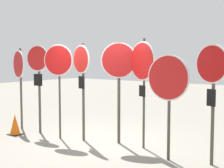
# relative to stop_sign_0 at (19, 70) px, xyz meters

# --- Properties ---
(ground_plane) EXTENTS (40.00, 40.00, 0.00)m
(ground_plane) POSITION_rel_stop_sign_0_xyz_m (2.96, 0.15, -1.78)
(ground_plane) COLOR gray
(stop_sign_0) EXTENTS (0.80, 0.27, 2.43)m
(stop_sign_0) POSITION_rel_stop_sign_0_xyz_m (0.00, 0.00, 0.00)
(stop_sign_0) COLOR #474238
(stop_sign_0) RESTS_ON ground
(stop_sign_1) EXTENTS (0.72, 0.19, 2.49)m
(stop_sign_1) POSITION_rel_stop_sign_0_xyz_m (0.87, 0.01, 0.03)
(stop_sign_1) COLOR #474238
(stop_sign_1) RESTS_ON ground
(stop_sign_2) EXTENTS (0.77, 0.31, 2.48)m
(stop_sign_2) POSITION_rel_stop_sign_0_xyz_m (1.83, -0.12, 0.14)
(stop_sign_2) COLOR #474238
(stop_sign_2) RESTS_ON ground
(stop_sign_3) EXTENTS (0.70, 0.22, 2.50)m
(stop_sign_3) POSITION_rel_stop_sign_0_xyz_m (2.44, 0.12, 0.03)
(stop_sign_3) COLOR #474238
(stop_sign_3) RESTS_ON ground
(stop_sign_4) EXTENTS (0.77, 0.47, 2.51)m
(stop_sign_4) POSITION_rel_stop_sign_0_xyz_m (3.37, 0.44, 0.05)
(stop_sign_4) COLOR #474238
(stop_sign_4) RESTS_ON ground
(stop_sign_5) EXTENTS (0.85, 0.37, 2.58)m
(stop_sign_5) POSITION_rel_stop_sign_0_xyz_m (4.05, 0.43, 0.13)
(stop_sign_5) COLOR #474238
(stop_sign_5) RESTS_ON ground
(stop_sign_6) EXTENTS (0.95, 0.14, 2.20)m
(stop_sign_6) POSITION_rel_stop_sign_0_xyz_m (4.93, -0.01, -0.17)
(stop_sign_6) COLOR #474238
(stop_sign_6) RESTS_ON ground
(stop_sign_7) EXTENTS (0.73, 0.30, 2.39)m
(stop_sign_7) POSITION_rel_stop_sign_0_xyz_m (5.74, 0.24, -0.03)
(stop_sign_7) COLOR #474238
(stop_sign_7) RESTS_ON ground
(traffic_cone_0) EXTENTS (0.34, 0.34, 0.57)m
(traffic_cone_0) POSITION_rel_stop_sign_0_xyz_m (0.51, -0.55, -1.49)
(traffic_cone_0) COLOR black
(traffic_cone_0) RESTS_ON ground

